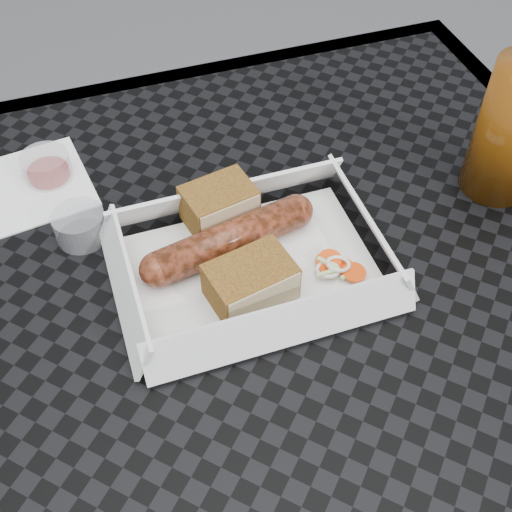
{
  "coord_description": "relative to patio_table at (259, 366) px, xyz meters",
  "views": [
    {
      "loc": [
        -0.1,
        -0.3,
        1.21
      ],
      "look_at": [
        0.01,
        0.05,
        0.78
      ],
      "focal_mm": 45.0,
      "sensor_mm": 36.0,
      "label": 1
    }
  ],
  "objects": [
    {
      "name": "condiment_cup_sauce",
      "position": [
        -0.15,
        0.25,
        0.09
      ],
      "size": [
        0.05,
        0.05,
        0.03
      ],
      "primitive_type": "cylinder",
      "color": "maroon",
      "rests_on": "patio_table"
    },
    {
      "name": "bratwurst",
      "position": [
        -0.0,
        0.08,
        0.1
      ],
      "size": [
        0.18,
        0.06,
        0.03
      ],
      "rotation": [
        0.0,
        0.0,
        0.2
      ],
      "color": "maroon",
      "rests_on": "food_tray"
    },
    {
      "name": "veg_garnish",
      "position": [
        0.08,
        0.03,
        0.08
      ],
      "size": [
        0.03,
        0.03,
        0.0
      ],
      "color": "#E8420A",
      "rests_on": "food_tray"
    },
    {
      "name": "patio_table",
      "position": [
        0.0,
        0.0,
        0.0
      ],
      "size": [
        0.8,
        0.8,
        0.74
      ],
      "color": "black",
      "rests_on": "ground"
    },
    {
      "name": "condiment_cup_empty",
      "position": [
        -0.13,
        0.15,
        0.09
      ],
      "size": [
        0.05,
        0.05,
        0.03
      ],
      "primitive_type": "cylinder",
      "color": "silver",
      "rests_on": "patio_table"
    },
    {
      "name": "napkin",
      "position": [
        -0.17,
        0.24,
        0.08
      ],
      "size": [
        0.14,
        0.14,
        0.0
      ],
      "primitive_type": "cube",
      "rotation": [
        0.0,
        0.0,
        0.14
      ],
      "color": "white",
      "rests_on": "patio_table"
    },
    {
      "name": "bread_far",
      "position": [
        0.0,
        0.03,
        0.1
      ],
      "size": [
        0.08,
        0.06,
        0.04
      ],
      "primitive_type": "cube",
      "rotation": [
        0.0,
        0.0,
        0.2
      ],
      "color": "brown",
      "rests_on": "food_tray"
    },
    {
      "name": "bread_near",
      "position": [
        0.0,
        0.12,
        0.1
      ],
      "size": [
        0.07,
        0.06,
        0.04
      ],
      "primitive_type": "cube",
      "rotation": [
        0.0,
        0.0,
        0.2
      ],
      "color": "brown",
      "rests_on": "food_tray"
    },
    {
      "name": "food_tray",
      "position": [
        0.01,
        0.06,
        0.08
      ],
      "size": [
        0.22,
        0.15,
        0.0
      ],
      "primitive_type": "cube",
      "color": "white",
      "rests_on": "patio_table"
    }
  ]
}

